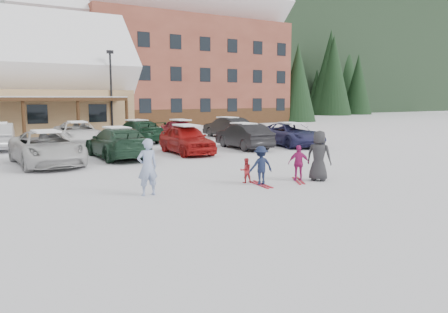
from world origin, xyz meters
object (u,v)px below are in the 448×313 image
toddler_red (246,170)px  lamp_post (111,88)px  child_navy (261,166)px  parked_car_5 (244,136)px  parked_car_4 (186,139)px  parked_car_10 (78,134)px  bystander_dark (319,156)px  parked_car_13 (228,127)px  child_magenta (299,163)px  adult_skier (147,167)px  parked_car_6 (291,135)px  parked_car_11 (137,131)px  parked_car_2 (47,148)px  parked_car_12 (181,130)px  parked_car_3 (117,143)px  alpine_hotel (164,51)px

toddler_red → lamp_post: bearing=-81.0°
child_navy → parked_car_5: size_ratio=0.29×
parked_car_4 → parked_car_10: 8.32m
lamp_post → bystander_dark: 23.10m
parked_car_10 → parked_car_13: (11.05, -0.07, 0.02)m
parked_car_13 → lamp_post: bearing=-46.1°
parked_car_10 → child_magenta: bearing=-73.4°
adult_skier → parked_car_10: adult_skier is taller
parked_car_5 → parked_car_10: 10.54m
parked_car_6 → parked_car_5: bearing=-177.5°
parked_car_5 → parked_car_6: bearing=179.6°
parked_car_11 → parked_car_13: size_ratio=1.12×
child_navy → parked_car_2: parked_car_2 is taller
toddler_red → parked_car_5: bearing=-109.4°
parked_car_4 → parked_car_5: bearing=8.5°
adult_skier → parked_car_10: size_ratio=0.33×
toddler_red → parked_car_2: size_ratio=0.16×
parked_car_4 → parked_car_11: 7.22m
parked_car_10 → parked_car_11: (3.88, -0.06, 0.00)m
parked_car_5 → parked_car_12: bearing=-77.7°
parked_car_12 → adult_skier: bearing=-118.2°
parked_car_10 → parked_car_12: size_ratio=1.27×
lamp_post → adult_skier: bearing=-104.2°
adult_skier → parked_car_3: adult_skier is taller
alpine_hotel → parked_car_13: 23.12m
parked_car_10 → parked_car_13: size_ratio=1.16×
parked_car_5 → bystander_dark: bearing=76.1°
parked_car_11 → parked_car_3: bearing=59.3°
parked_car_10 → parked_car_2: bearing=-109.0°
alpine_hotel → parked_car_12: 24.29m
alpine_hotel → parked_car_4: (-11.23, -28.55, -7.86)m
parked_car_10 → parked_car_4: bearing=-58.3°
parked_car_5 → parked_car_6: size_ratio=0.88×
parked_car_13 → parked_car_2: bearing=24.2°
child_magenta → parked_car_13: 17.79m
toddler_red → bystander_dark: size_ratio=0.48×
parked_car_2 → parked_car_3: bearing=7.1°
child_navy → lamp_post: bearing=-86.0°
lamp_post → child_navy: (-1.66, -22.48, -3.08)m
parked_car_2 → parked_car_10: bearing=65.5°
adult_skier → parked_car_12: (8.56, 15.64, -0.15)m
parked_car_12 → child_navy: bearing=-105.5°
parked_car_11 → parked_car_12: parked_car_11 is taller
toddler_red → parked_car_10: bearing=-68.1°
child_navy → bystander_dark: bearing=177.1°
parked_car_13 → bystander_dark: bearing=64.9°
toddler_red → child_magenta: size_ratio=0.68×
toddler_red → child_navy: (0.23, -0.58, 0.23)m
child_magenta → lamp_post: bearing=-60.5°
alpine_hotel → bystander_dark: alpine_hotel is taller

